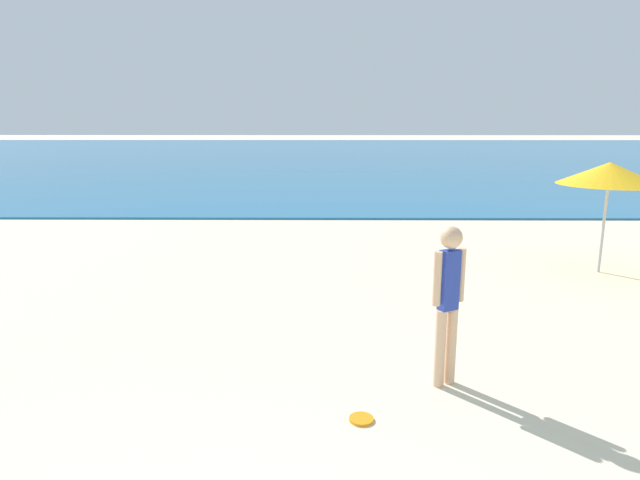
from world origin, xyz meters
TOP-DOWN VIEW (x-y plane):
  - water at (0.00, 43.51)m, footprint 160.00×60.00m
  - person_standing at (1.86, 4.14)m, footprint 0.34×0.22m
  - frisbee at (0.97, 3.44)m, footprint 0.22×0.22m
  - beach_umbrella at (5.51, 8.38)m, footprint 1.71×1.71m

SIDE VIEW (x-z plane):
  - frisbee at x=0.97m, z-range 0.00..0.03m
  - water at x=0.00m, z-range 0.00..0.06m
  - person_standing at x=1.86m, z-range 0.11..1.76m
  - beach_umbrella at x=5.51m, z-range 0.78..2.72m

